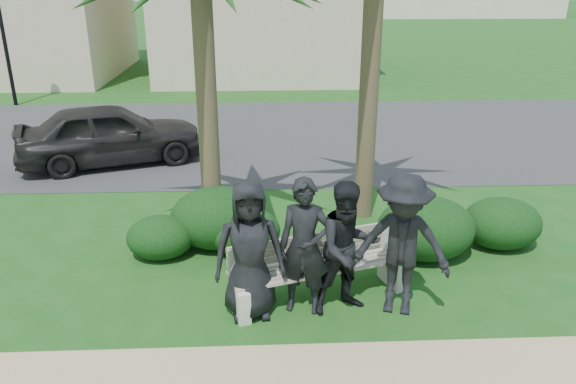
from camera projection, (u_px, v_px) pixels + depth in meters
name	position (u px, v px, depth m)	size (l,w,h in m)	color
ground	(337.00, 297.00, 7.53)	(160.00, 160.00, 0.00)	#174A15
asphalt_street	(299.00, 135.00, 14.97)	(160.00, 8.00, 0.01)	#2D2D30
park_bench	(319.00, 272.00, 7.41)	(2.51, 1.22, 0.82)	#A69A8B
man_a	(249.00, 250.00, 6.86)	(0.88, 0.57, 1.79)	black
man_b	(304.00, 247.00, 6.96)	(0.65, 0.43, 1.79)	black
man_c	(348.00, 248.00, 6.97)	(0.85, 0.66, 1.74)	black
man_d	(402.00, 245.00, 6.91)	(1.20, 0.69, 1.86)	black
hedge_a	(160.00, 236.00, 8.51)	(1.02, 0.84, 0.66)	black
hedge_b	(217.00, 216.00, 8.84)	(1.49, 1.23, 0.97)	black
hedge_c	(244.00, 230.00, 8.64)	(1.13, 0.94, 0.74)	black
hedge_d	(426.00, 226.00, 8.48)	(1.48, 1.22, 0.97)	black
hedge_f	(502.00, 222.00, 8.82)	(1.24, 1.03, 0.81)	black
car_a	(110.00, 134.00, 12.54)	(1.61, 4.01, 1.37)	black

